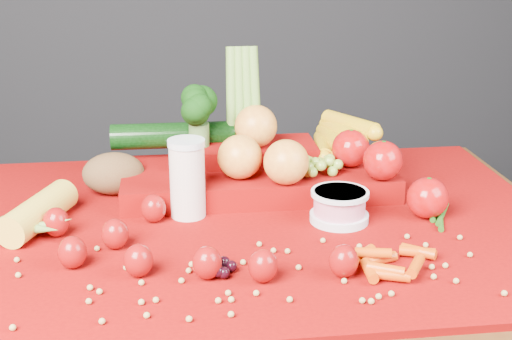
{
  "coord_description": "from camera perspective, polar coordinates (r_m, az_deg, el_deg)",
  "views": [
    {
      "loc": [
        -0.15,
        -1.14,
        1.26
      ],
      "look_at": [
        0.0,
        0.02,
        0.85
      ],
      "focal_mm": 50.0,
      "sensor_mm": 36.0,
      "label": 1
    }
  ],
  "objects": [
    {
      "name": "table",
      "position": [
        1.3,
        0.11,
        -8.43
      ],
      "size": [
        1.1,
        0.8,
        0.75
      ],
      "color": "#321B0B",
      "rests_on": "ground"
    },
    {
      "name": "red_cloth",
      "position": [
        1.26,
        0.11,
        -4.35
      ],
      "size": [
        1.05,
        0.75,
        0.01
      ],
      "primitive_type": "cube",
      "color": "#7A0504",
      "rests_on": "table"
    },
    {
      "name": "milk_glass",
      "position": [
        1.25,
        -5.52,
        -0.44
      ],
      "size": [
        0.07,
        0.07,
        0.14
      ],
      "rotation": [
        0.0,
        0.0,
        0.0
      ],
      "color": "beige",
      "rests_on": "red_cloth"
    },
    {
      "name": "yogurt_bowl",
      "position": [
        1.25,
        6.7,
        -2.81
      ],
      "size": [
        0.1,
        0.1,
        0.06
      ],
      "rotation": [
        0.0,
        0.0,
        0.28
      ],
      "color": "silver",
      "rests_on": "red_cloth"
    },
    {
      "name": "strawberry_scatter",
      "position": [
        1.11,
        -7.25,
        -5.83
      ],
      "size": [
        0.48,
        0.28,
        0.05
      ],
      "color": "maroon",
      "rests_on": "red_cloth"
    },
    {
      "name": "dark_grape_cluster",
      "position": [
        1.07,
        -2.9,
        -7.63
      ],
      "size": [
        0.06,
        0.05,
        0.03
      ],
      "primitive_type": null,
      "color": "black",
      "rests_on": "red_cloth"
    },
    {
      "name": "soybean_scatter",
      "position": [
        1.07,
        1.49,
        -8.11
      ],
      "size": [
        0.84,
        0.24,
        0.01
      ],
      "primitive_type": null,
      "color": "tan",
      "rests_on": "red_cloth"
    },
    {
      "name": "corn_ear",
      "position": [
        1.24,
        -17.4,
        -4.11
      ],
      "size": [
        0.23,
        0.26,
        0.06
      ],
      "rotation": [
        0.0,
        0.0,
        1.2
      ],
      "color": "gold",
      "rests_on": "red_cloth"
    },
    {
      "name": "potato",
      "position": [
        1.39,
        -11.32,
        -0.27
      ],
      "size": [
        0.12,
        0.09,
        0.08
      ],
      "primitive_type": "ellipsoid",
      "color": "brown",
      "rests_on": "red_cloth"
    },
    {
      "name": "baby_carrot_pile",
      "position": [
        1.1,
        11.01,
        -7.06
      ],
      "size": [
        0.18,
        0.17,
        0.03
      ],
      "primitive_type": null,
      "color": "#C44106",
      "rests_on": "red_cloth"
    },
    {
      "name": "green_bean_pile",
      "position": [
        1.32,
        14.64,
        -3.22
      ],
      "size": [
        0.14,
        0.12,
        0.01
      ],
      "primitive_type": null,
      "color": "#1E5212",
      "rests_on": "red_cloth"
    },
    {
      "name": "produce_mound",
      "position": [
        1.38,
        0.87,
        0.85
      ],
      "size": [
        0.6,
        0.35,
        0.27
      ],
      "color": "#7A0504",
      "rests_on": "red_cloth"
    }
  ]
}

